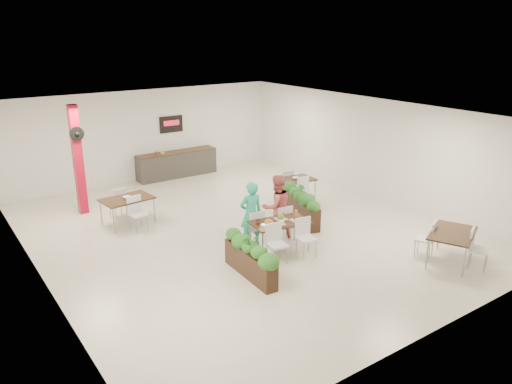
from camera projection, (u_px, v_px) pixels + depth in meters
ground at (238, 230)px, 13.50m from camera, size 12.00×12.00×0.00m
room_shell at (237, 159)px, 12.87m from camera, size 10.10×12.10×3.22m
red_column at (78, 159)px, 14.30m from camera, size 0.40×0.41×3.20m
service_counter at (177, 163)px, 18.29m from camera, size 3.00×0.64×2.20m
main_table at (279, 226)px, 12.12m from camera, size 1.50×1.78×0.92m
diner_man at (251, 214)px, 12.36m from camera, size 0.66×0.48×1.66m
diner_woman at (277, 207)px, 12.78m from camera, size 0.91×0.76×1.70m
planter_left at (250, 255)px, 10.86m from camera, size 0.49×1.89×0.98m
planter_right at (301, 204)px, 14.02m from camera, size 0.85×1.98×1.07m
side_table_a at (127, 202)px, 13.78m from camera, size 1.44×1.66×0.92m
side_table_b at (295, 183)px, 15.56m from camera, size 1.24×1.65×0.92m
side_table_c at (452, 237)px, 11.48m from camera, size 1.62×1.65×0.92m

